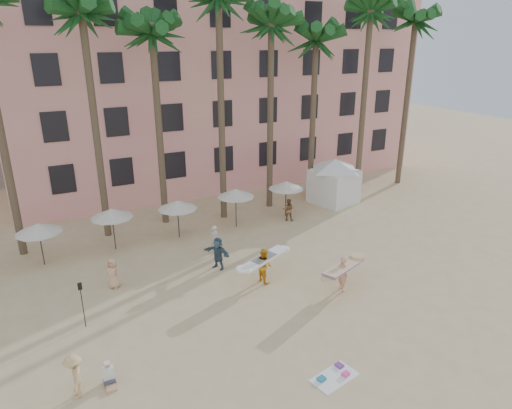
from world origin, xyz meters
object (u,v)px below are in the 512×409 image
object	(u,v)px
pink_hotel	(212,86)
carrier_white	(264,264)
cabana	(334,177)
carrier_yellow	(343,272)

from	to	relation	value
pink_hotel	carrier_white	xyz separation A→B (m)	(-5.80, -20.95, -7.00)
cabana	carrier_white	world-z (taller)	cabana
pink_hotel	carrier_yellow	bearing A→B (deg)	-96.45
carrier_yellow	cabana	bearing A→B (deg)	55.81
cabana	carrier_yellow	distance (m)	13.35
cabana	pink_hotel	bearing A→B (deg)	110.99
pink_hotel	cabana	bearing A→B (deg)	-69.01
pink_hotel	carrier_yellow	size ratio (longest dim) A/B	11.24
pink_hotel	cabana	distance (m)	14.70
cabana	carrier_yellow	size ratio (longest dim) A/B	1.76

